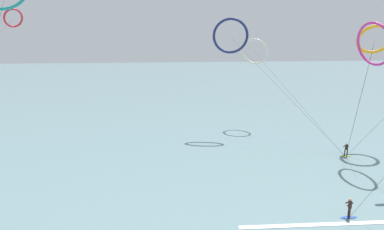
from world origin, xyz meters
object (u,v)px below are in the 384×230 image
(kite_crimson, at_px, (13,18))
(kite_ivory, at_px, (255,52))
(kite_magenta, at_px, (374,44))
(surfer_cobalt, at_px, (349,209))
(kite_amber, at_px, (375,40))
(surfer_lime, at_px, (346,150))
(kite_navy, at_px, (230,36))

(kite_crimson, xyz_separation_m, kite_ivory, (40.30, -9.75, -5.51))
(kite_magenta, bearing_deg, surfer_cobalt, 134.11)
(kite_crimson, distance_m, kite_amber, 57.08)
(kite_amber, bearing_deg, kite_ivory, -25.63)
(kite_ivory, bearing_deg, surfer_lime, 147.89)
(surfer_cobalt, xyz_separation_m, surfer_lime, (8.13, 13.87, 0.00))
(surfer_cobalt, distance_m, kite_crimson, 58.95)
(surfer_cobalt, distance_m, surfer_lime, 16.07)
(kite_navy, xyz_separation_m, kite_magenta, (13.34, -14.24, -1.08))
(kite_ivory, relative_size, kite_amber, 1.21)
(surfer_lime, relative_size, kite_amber, 0.11)
(surfer_cobalt, bearing_deg, kite_amber, -20.68)
(surfer_lime, xyz_separation_m, kite_crimson, (-46.81, 27.29, 16.90))
(surfer_lime, distance_m, kite_magenta, 12.92)
(kite_crimson, xyz_separation_m, kite_magenta, (48.61, -27.69, -4.11))
(kite_navy, distance_m, kite_magenta, 19.54)
(surfer_cobalt, height_order, kite_crimson, kite_crimson)
(kite_navy, bearing_deg, surfer_lime, -33.60)
(kite_crimson, bearing_deg, kite_magenta, 107.35)
(kite_navy, bearing_deg, kite_crimson, 175.72)
(kite_ivory, bearing_deg, kite_magenta, 152.39)
(surfer_lime, bearing_deg, surfer_cobalt, -98.49)
(surfer_lime, height_order, kite_amber, kite_amber)
(surfer_cobalt, relative_size, surfer_lime, 1.00)
(kite_crimson, height_order, kite_amber, kite_crimson)
(surfer_cobalt, xyz_separation_m, kite_amber, (13.78, 18.95, 13.31))
(surfer_cobalt, xyz_separation_m, kite_crimson, (-38.68, 41.15, 16.90))
(surfer_cobalt, bearing_deg, kite_crimson, 58.57)
(kite_navy, relative_size, kite_magenta, 1.08)
(surfer_lime, xyz_separation_m, kite_ivory, (-6.51, 17.54, 11.39))
(kite_navy, height_order, kite_magenta, kite_navy)
(kite_navy, relative_size, kite_amber, 1.08)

